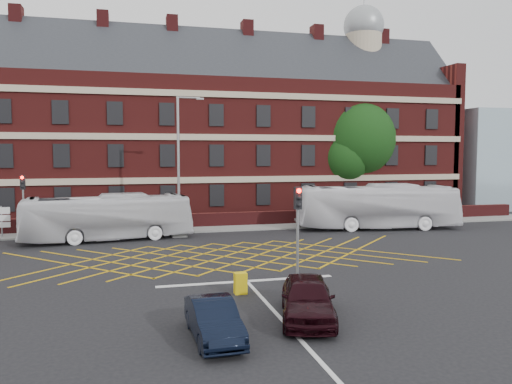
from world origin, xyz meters
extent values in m
plane|color=black|center=(0.00, 0.00, 0.00)|extent=(120.00, 120.00, 0.00)
cube|color=#581716|center=(0.00, 22.00, 6.00)|extent=(50.00, 12.00, 12.00)
cube|color=#202328|center=(0.00, 22.00, 12.00)|extent=(51.00, 10.61, 10.61)
cube|color=#B7A88C|center=(0.00, 15.92, 7.00)|extent=(50.00, 0.18, 0.50)
cube|color=black|center=(0.00, 15.94, 5.50)|extent=(1.20, 0.14, 1.80)
cube|color=#4D1416|center=(-7.00, 22.00, 16.50)|extent=(1.00, 1.40, 3.20)
cylinder|color=#B7A88C|center=(18.00, 22.00, 15.00)|extent=(3.60, 3.60, 6.00)
sphere|color=gray|center=(18.00, 22.00, 18.40)|extent=(4.00, 4.00, 4.00)
cube|color=#4D1416|center=(0.00, 13.00, 0.55)|extent=(56.00, 0.50, 1.10)
cube|color=slate|center=(0.00, 12.00, 0.06)|extent=(60.00, 3.00, 0.12)
cube|color=#99B2BF|center=(34.00, 21.00, 5.00)|extent=(14.00, 10.00, 10.00)
cube|color=#CC990C|center=(0.00, 2.00, 0.01)|extent=(8.22, 8.22, 0.02)
cube|color=silver|center=(0.00, -3.50, 0.01)|extent=(8.00, 0.30, 0.02)
cube|color=silver|center=(0.00, -10.00, 0.01)|extent=(0.15, 14.00, 0.02)
imported|color=silver|center=(-6.41, 8.99, 1.51)|extent=(11.08, 3.91, 3.02)
imported|color=white|center=(13.05, 9.18, 1.69)|extent=(12.42, 4.64, 3.38)
imported|color=black|center=(-2.55, -9.95, 0.61)|extent=(1.44, 3.76, 1.22)
imported|color=black|center=(0.86, -8.97, 0.75)|extent=(2.97, 4.72, 1.50)
cylinder|color=black|center=(15.38, 18.13, 2.74)|extent=(0.90, 0.90, 5.49)
sphere|color=black|center=(15.38, 18.13, 7.00)|extent=(7.54, 7.54, 7.54)
sphere|color=black|center=(13.88, 17.33, 5.29)|extent=(4.90, 4.90, 4.90)
sphere|color=black|center=(16.88, 18.93, 5.69)|extent=(4.52, 4.52, 4.52)
cube|color=slate|center=(1.92, -4.82, 0.10)|extent=(0.70, 0.70, 0.20)
cylinder|color=gray|center=(1.92, -4.82, 1.75)|extent=(0.12, 0.12, 3.50)
cube|color=black|center=(1.92, -4.82, 3.80)|extent=(0.30, 0.25, 0.95)
sphere|color=#FF0C05|center=(1.92, -4.96, 4.12)|extent=(0.20, 0.20, 0.20)
cube|color=slate|center=(-11.74, 10.41, 0.10)|extent=(0.70, 0.70, 0.20)
cylinder|color=gray|center=(-11.74, 10.41, 1.75)|extent=(0.12, 0.12, 3.50)
cube|color=black|center=(-11.74, 10.41, 3.80)|extent=(0.30, 0.25, 0.95)
sphere|color=#FF0C05|center=(-11.74, 10.27, 4.12)|extent=(0.20, 0.20, 0.20)
cube|color=slate|center=(-1.75, 9.32, 0.10)|extent=(1.00, 1.00, 0.20)
cylinder|color=gray|center=(-1.75, 9.32, 4.71)|extent=(0.18, 0.18, 9.43)
cylinder|color=gray|center=(-1.05, 9.32, 9.43)|extent=(1.60, 0.12, 0.12)
cube|color=gray|center=(-0.25, 9.32, 9.38)|extent=(0.50, 0.20, 0.12)
cylinder|color=gray|center=(-13.28, 11.22, 1.10)|extent=(0.10, 0.10, 2.20)
cube|color=silver|center=(-13.28, 11.14, 1.90)|extent=(1.10, 0.06, 0.45)
cube|color=silver|center=(-13.28, 11.14, 1.40)|extent=(1.10, 0.06, 0.40)
cube|color=silver|center=(-13.28, 11.14, 0.95)|extent=(1.10, 0.06, 0.35)
cube|color=gold|center=(-0.69, -5.32, 0.43)|extent=(0.50, 0.41, 0.86)
camera|label=1|loc=(-4.95, -24.74, 5.70)|focal=35.00mm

